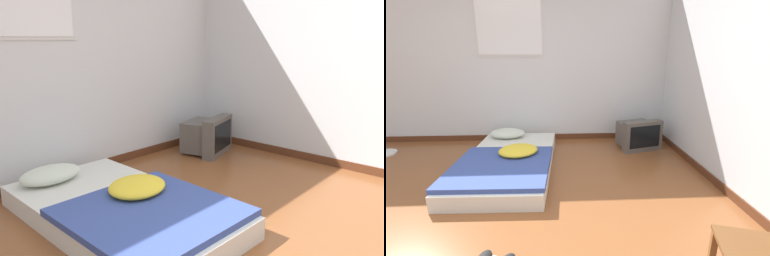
{
  "view_description": "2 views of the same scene",
  "coord_description": "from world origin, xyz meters",
  "views": [
    {
      "loc": [
        -1.52,
        -0.78,
        1.37
      ],
      "look_at": [
        1.12,
        1.61,
        0.52
      ],
      "focal_mm": 35.0,
      "sensor_mm": 36.0,
      "label": 1
    },
    {
      "loc": [
        0.77,
        -1.64,
        1.39
      ],
      "look_at": [
        0.96,
        1.76,
        0.41
      ],
      "focal_mm": 24.0,
      "sensor_mm": 36.0,
      "label": 2
    }
  ],
  "objects": [
    {
      "name": "wall_back",
      "position": [
        -0.0,
        2.58,
        1.3
      ],
      "size": [
        7.26,
        0.08,
        2.6
      ],
      "color": "silver",
      "rests_on": "ground_plane"
    },
    {
      "name": "mattress_bed",
      "position": [
        0.06,
        1.39,
        0.12
      ],
      "size": [
        1.1,
        1.94,
        0.31
      ],
      "color": "silver",
      "rests_on": "ground_plane"
    },
    {
      "name": "crt_tv",
      "position": [
        1.88,
        2.05,
        0.22
      ],
      "size": [
        0.65,
        0.59,
        0.45
      ],
      "color": "#56514C",
      "rests_on": "ground_plane"
    }
  ]
}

